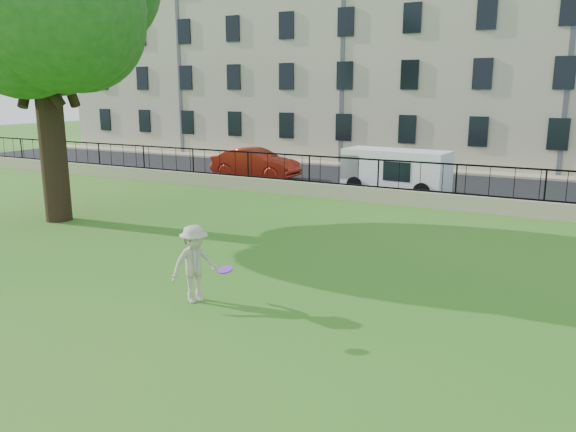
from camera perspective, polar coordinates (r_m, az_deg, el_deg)
The scene contains 10 objects.
ground at distance 12.18m, azimuth -9.89°, elevation -8.41°, with size 120.00×120.00×0.00m, color #29701A.
retaining_wall at distance 22.46m, azimuth 9.07°, elevation 2.11°, with size 50.00×0.40×0.60m, color tan.
iron_railing at distance 22.32m, azimuth 9.15°, elevation 4.26°, with size 50.00×0.05×1.13m.
street at distance 26.94m, azimuth 12.31°, elevation 3.08°, with size 60.00×9.00×0.01m, color black.
sidewalk at distance 31.92m, azimuth 14.87°, elevation 4.50°, with size 60.00×1.40×0.12m, color tan.
building_row at distance 37.27m, azimuth 17.57°, elevation 16.02°, with size 56.40×10.40×13.80m.
man at distance 11.84m, azimuth -9.46°, elevation -4.81°, with size 1.06×0.61×1.65m, color #BAAF97.
frisbee at distance 10.26m, azimuth -6.38°, elevation -5.45°, with size 0.27×0.27×0.03m, color #8A28E7.
red_sedan at distance 28.53m, azimuth -3.33°, elevation 5.36°, with size 1.57×4.51×1.49m, color maroon.
white_van at distance 24.62m, azimuth 10.88°, elevation 4.45°, with size 4.45×1.74×1.87m, color white.
Camera 1 is at (7.06, -8.93, 4.33)m, focal length 35.00 mm.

